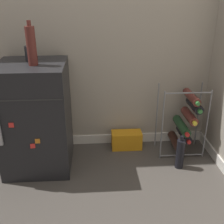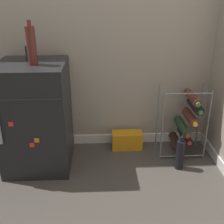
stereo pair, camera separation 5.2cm
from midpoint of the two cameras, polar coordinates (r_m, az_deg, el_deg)
The scene contains 8 objects.
ground_plane at distance 2.30m, azimuth -3.12°, elevation -13.93°, with size 14.00×14.00×0.00m, color #423D38.
wall_back at distance 2.48m, azimuth -4.09°, elevation 19.84°, with size 7.07×0.07×2.50m.
mini_fridge at distance 2.38m, azimuth -15.79°, elevation -0.97°, with size 0.53×0.57×0.89m.
wine_rack at distance 2.61m, azimuth 14.11°, elevation -1.97°, with size 0.41×0.33×0.64m.
soda_box at distance 2.69m, azimuth 2.42°, elevation -5.69°, with size 0.28×0.14×0.16m.
fridge_top_cup at distance 2.32m, azimuth -16.93°, elevation 11.32°, with size 0.08×0.08×0.11m.
fridge_top_bottle at distance 2.16m, azimuth -16.76°, elevation 12.80°, with size 0.07×0.07×0.32m.
loose_bottle_floor at distance 2.45m, azimuth 13.07°, elevation -8.23°, with size 0.07×0.07×0.30m.
Camera 1 is at (-0.03, -1.82, 1.41)m, focal length 45.00 mm.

